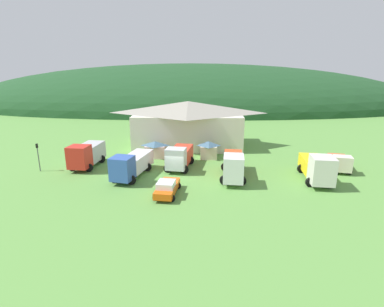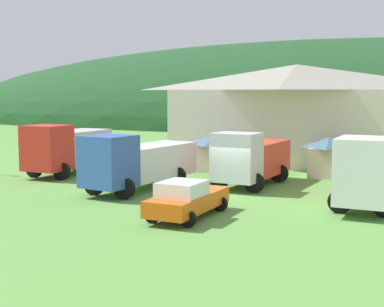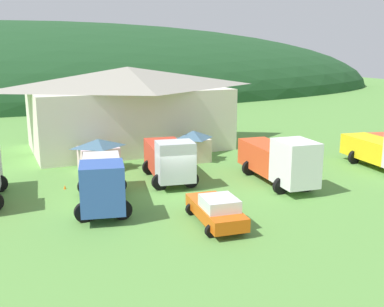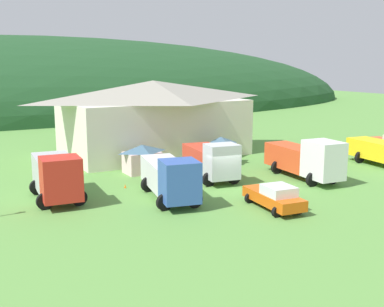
% 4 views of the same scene
% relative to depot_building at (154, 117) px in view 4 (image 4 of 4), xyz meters
% --- Properties ---
extents(ground_plane, '(200.00, 200.00, 0.00)m').
position_rel_depot_building_xyz_m(ground_plane, '(-1.20, -15.11, -3.90)').
color(ground_plane, '#5B9342').
extents(forested_hill_backdrop, '(157.83, 60.00, 28.67)m').
position_rel_depot_building_xyz_m(forested_hill_backdrop, '(-1.20, 55.18, -3.90)').
color(forested_hill_backdrop, '#1E4723').
rests_on(forested_hill_backdrop, ground).
extents(depot_building, '(18.87, 11.18, 7.56)m').
position_rel_depot_building_xyz_m(depot_building, '(0.00, 0.00, 0.00)').
color(depot_building, silver).
rests_on(depot_building, ground).
extents(play_shed_cream, '(2.58, 2.35, 2.58)m').
position_rel_depot_building_xyz_m(play_shed_cream, '(3.27, -7.56, -2.56)').
color(play_shed_cream, beige).
rests_on(play_shed_cream, ground).
extents(play_shed_pink, '(3.18, 2.30, 2.46)m').
position_rel_depot_building_xyz_m(play_shed_pink, '(-4.60, -7.27, -2.63)').
color(play_shed_pink, beige).
rests_on(play_shed_pink, ground).
extents(crane_truck_red, '(3.69, 6.83, 3.37)m').
position_rel_depot_building_xyz_m(crane_truck_red, '(-13.17, -12.06, -2.09)').
color(crane_truck_red, red).
rests_on(crane_truck_red, ground).
extents(box_truck_blue, '(4.15, 8.29, 3.22)m').
position_rel_depot_building_xyz_m(box_truck_blue, '(-6.32, -15.77, -2.26)').
color(box_truck_blue, '#3356AD').
rests_on(box_truck_blue, ground).
extents(tow_truck_silver, '(3.83, 6.90, 3.23)m').
position_rel_depot_building_xyz_m(tow_truck_silver, '(-0.72, -12.27, -2.25)').
color(tow_truck_silver, silver).
rests_on(tow_truck_silver, ground).
extents(heavy_rig_white, '(3.50, 8.22, 3.46)m').
position_rel_depot_building_xyz_m(heavy_rig_white, '(5.95, -16.13, -2.15)').
color(heavy_rig_white, white).
rests_on(heavy_rig_white, ground).
extents(service_pickup_orange, '(2.68, 5.10, 1.66)m').
position_rel_depot_building_xyz_m(service_pickup_orange, '(-1.45, -21.13, -3.07)').
color(service_pickup_orange, '#DD5810').
rests_on(service_pickup_orange, ground).
extents(traffic_cone_near_pickup, '(0.36, 0.36, 0.57)m').
position_rel_depot_building_xyz_m(traffic_cone_near_pickup, '(-7.85, -11.30, -3.90)').
color(traffic_cone_near_pickup, orange).
rests_on(traffic_cone_near_pickup, ground).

